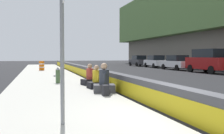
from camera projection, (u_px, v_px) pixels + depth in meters
ground_plane at (181, 121)px, 6.46m from camera, size 160.00×160.00×0.00m
sidewalk_strip at (76, 126)px, 5.71m from camera, size 80.00×4.40×0.14m
jersey_barrier at (181, 104)px, 6.44m from camera, size 76.00×0.45×0.85m
route_sign_post at (62, 29)px, 5.53m from camera, size 0.44×0.09×3.60m
fire_hydrant at (58, 75)px, 14.08m from camera, size 0.26×0.46×0.88m
seated_person_foreground at (104, 83)px, 10.50m from camera, size 0.88×0.98×1.20m
seated_person_middle at (97, 81)px, 11.84m from camera, size 0.75×0.84×1.07m
seated_person_rear at (90, 78)px, 13.20m from camera, size 0.83×0.91×1.09m
backpack at (106, 90)px, 9.63m from camera, size 0.32×0.28×0.40m
construction_barrel at (42, 66)px, 26.36m from camera, size 0.54×0.54×0.95m
parked_car_fourth at (209, 61)px, 24.32m from camera, size 4.86×2.18×2.28m
parked_car_midline at (177, 62)px, 29.71m from camera, size 4.56×2.08×1.71m
parked_car_far at (156, 61)px, 35.45m from camera, size 4.57×2.09×1.71m
parked_car_farther at (139, 61)px, 40.81m from camera, size 4.52×1.99×1.71m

